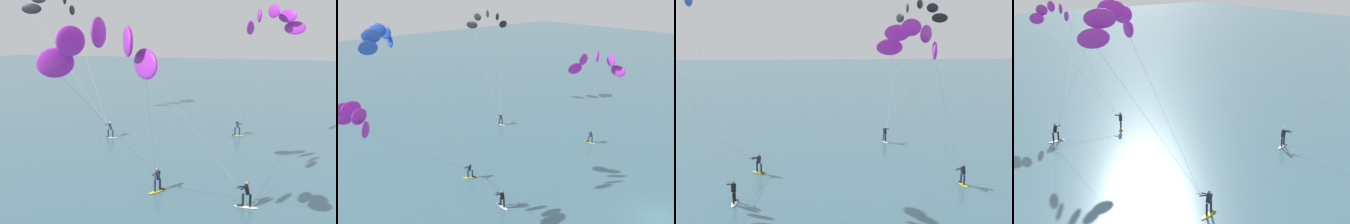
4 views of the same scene
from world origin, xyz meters
TOP-DOWN VIEW (x-y plane):
  - kitesurfer_nearshore at (3.58, 9.77)m, footprint 7.43×6.62m
  - kitesurfer_far_out at (9.26, 33.44)m, footprint 8.85×12.04m
  - kitesurfer_downwind at (-17.97, 15.01)m, footprint 12.46×4.60m

SIDE VIEW (x-z plane):
  - kitesurfer_downwind at x=-17.97m, z-range 3.94..14.95m
  - kitesurfer_nearshore at x=3.58m, z-range 4.63..17.21m
  - kitesurfer_far_out at x=9.26m, z-range 5.64..20.53m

